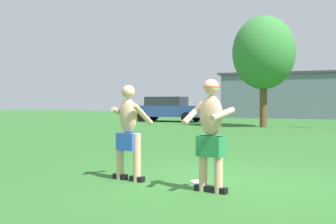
# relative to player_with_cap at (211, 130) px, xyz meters

# --- Properties ---
(ground_plane) EXTENTS (80.00, 80.00, 0.00)m
(ground_plane) POSITION_rel_player_with_cap_xyz_m (0.01, 0.77, -0.92)
(ground_plane) COLOR #2D6628
(player_with_cap) EXTENTS (0.70, 0.68, 1.69)m
(player_with_cap) POSITION_rel_player_with_cap_xyz_m (0.00, 0.00, 0.00)
(player_with_cap) COLOR black
(player_with_cap) RESTS_ON ground_plane
(player_in_blue) EXTENTS (0.66, 0.64, 1.62)m
(player_in_blue) POSITION_rel_player_with_cap_xyz_m (-1.56, 0.36, -0.08)
(player_in_blue) COLOR black
(player_in_blue) RESTS_ON ground_plane
(frisbee) EXTENTS (0.30, 0.30, 0.03)m
(frisbee) POSITION_rel_player_with_cap_xyz_m (-0.38, 0.62, -0.91)
(frisbee) COLOR white
(frisbee) RESTS_ON ground_plane
(car_blue_mid_lot) EXTENTS (4.32, 2.06, 1.58)m
(car_blue_mid_lot) POSITION_rel_player_with_cap_xyz_m (-8.45, 18.85, -0.10)
(car_blue_mid_lot) COLOR #2D478C
(car_blue_mid_lot) RESTS_ON ground_plane
(outbuilding_behind_lot) EXTENTS (13.84, 6.06, 3.46)m
(outbuilding_behind_lot) POSITION_rel_player_with_cap_xyz_m (-0.25, 28.65, 0.81)
(outbuilding_behind_lot) COLOR slate
(outbuilding_behind_lot) RESTS_ON ground_plane
(tree_right_field) EXTENTS (3.14, 3.14, 5.60)m
(tree_right_field) POSITION_rel_player_with_cap_xyz_m (-1.89, 15.51, 2.81)
(tree_right_field) COLOR brown
(tree_right_field) RESTS_ON ground_plane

